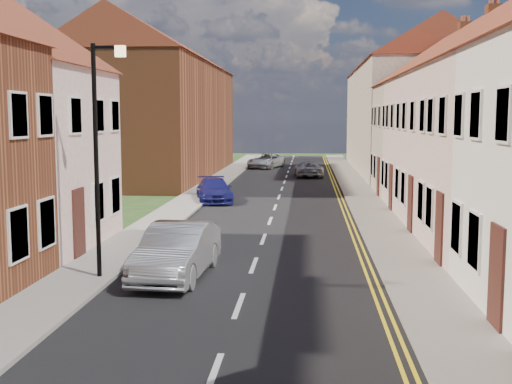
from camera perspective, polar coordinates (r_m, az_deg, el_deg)
name	(u,v)px	position (r m, az deg, el deg)	size (l,w,h in m)	color
road	(270,221)	(26.47, 1.26, -2.60)	(7.00, 90.00, 0.02)	black
pavement_left	(165,218)	(27.08, -8.08, -2.34)	(1.80, 90.00, 0.12)	gray
pavement_right	(378,221)	(26.57, 10.78, -2.57)	(1.80, 90.00, 0.12)	gray
cottage_r_white_far	(478,113)	(31.36, 19.11, 6.69)	(8.30, 5.20, 9.00)	#FFD8C9
cottage_r_cream_far	(452,113)	(36.61, 17.01, 6.70)	(8.30, 6.00, 9.00)	beige
block_right_far	(408,104)	(51.68, 13.40, 7.62)	(8.30, 24.20, 10.50)	beige
block_left_far	(158,103)	(47.35, -8.67, 7.83)	(8.30, 24.20, 10.50)	brown
lamppost	(99,146)	(16.96, -13.77, 4.00)	(0.88, 0.15, 6.00)	black
car_mid	(177,251)	(17.28, -7.02, -5.24)	(1.53, 4.38, 1.44)	#93959A
car_far	(214,190)	(32.59, -3.74, 0.17)	(1.65, 4.06, 1.18)	navy
car_distant	(266,161)	(53.85, 0.90, 2.79)	(2.08, 4.51, 1.25)	#9EA0A5
car_distant_b	(308,169)	(46.23, 4.69, 2.05)	(1.88, 4.08, 1.13)	#9FA3A7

